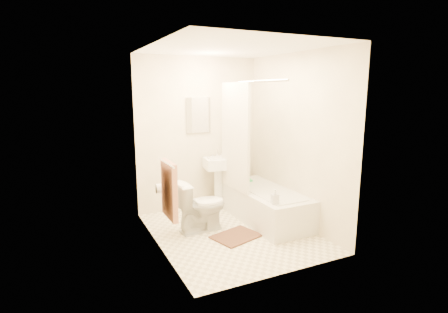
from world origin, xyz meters
name	(u,v)px	position (x,y,z in m)	size (l,w,h in m)	color
floor	(232,232)	(0.00, 0.00, 0.00)	(2.40, 2.40, 0.00)	beige
ceiling	(233,48)	(0.00, 0.00, 2.40)	(2.40, 2.40, 0.00)	white
wall_back	(198,134)	(0.00, 1.20, 1.20)	(2.00, 0.02, 2.40)	beige
wall_left	(156,150)	(-1.00, 0.00, 1.20)	(0.02, 2.40, 2.40)	beige
wall_right	(296,140)	(1.00, 0.00, 1.20)	(0.02, 2.40, 2.40)	beige
mirror	(198,115)	(0.00, 1.18, 1.50)	(0.40, 0.03, 0.55)	white
curtain_rod	(250,82)	(0.30, 0.10, 2.00)	(0.03, 0.03, 1.70)	silver
shower_curtain	(235,137)	(0.30, 0.50, 1.22)	(0.04, 0.80, 1.55)	silver
towel_bar	(166,162)	(-0.96, -0.25, 1.10)	(0.02, 0.02, 0.60)	silver
towel	(169,190)	(-0.93, -0.25, 0.78)	(0.06, 0.45, 0.66)	#CC7266
toilet_paper	(161,188)	(-0.93, 0.12, 0.70)	(0.12, 0.12, 0.11)	white
toilet	(201,206)	(-0.35, 0.25, 0.35)	(0.40, 0.71, 0.69)	white
sink	(219,181)	(0.25, 0.95, 0.45)	(0.46, 0.37, 0.91)	white
bathtub	(264,204)	(0.65, 0.23, 0.23)	(0.71, 1.61, 0.45)	silver
bath_mat	(236,236)	(-0.02, -0.16, 0.01)	(0.59, 0.44, 0.02)	#4C2618
soap_bottle	(275,197)	(0.42, -0.38, 0.55)	(0.09, 0.09, 0.19)	white
scrub_brush	(249,180)	(0.69, 0.75, 0.47)	(0.06, 0.19, 0.04)	green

